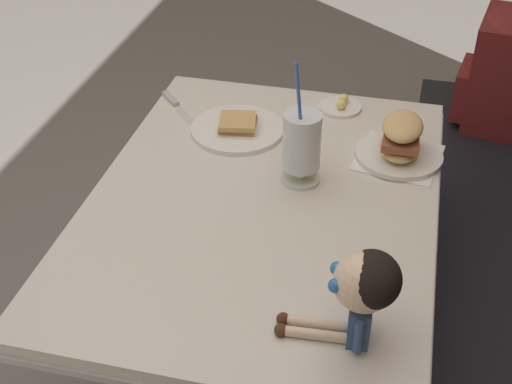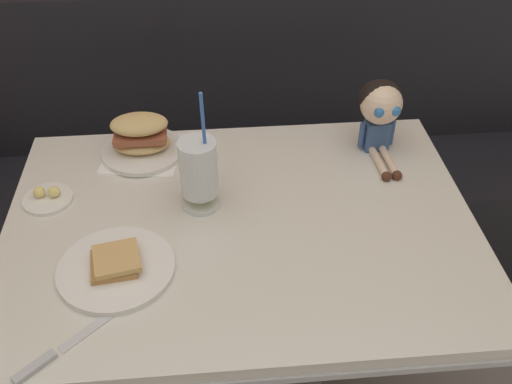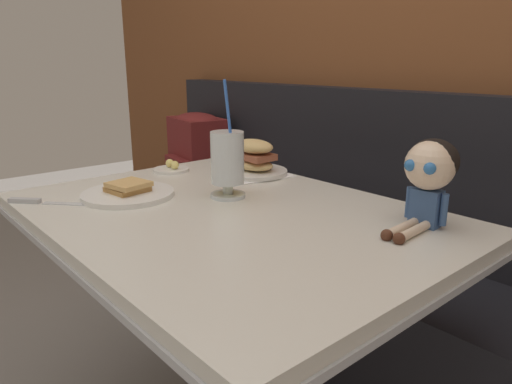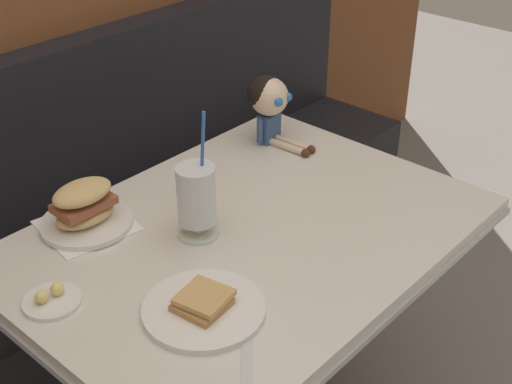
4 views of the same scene
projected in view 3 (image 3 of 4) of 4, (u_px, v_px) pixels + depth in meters
wood_panel_wall at (427, 30)px, 1.61m from camera, size 4.40×0.08×2.40m
booth_bench at (368, 284)px, 1.69m from camera, size 2.60×0.48×1.00m
diner_table at (229, 281)px, 1.23m from camera, size 1.11×0.81×0.74m
toast_plate at (128, 193)px, 1.29m from camera, size 0.25×0.25×0.04m
milkshake_glass at (227, 161)px, 1.27m from camera, size 0.10×0.10×0.32m
sandwich_plate at (254, 161)px, 1.53m from camera, size 0.23×0.23×0.12m
butter_saucer at (171, 168)px, 1.59m from camera, size 0.12×0.12×0.04m
butter_knife at (37, 201)px, 1.24m from camera, size 0.19×0.17×0.01m
seated_doll at (430, 170)px, 1.04m from camera, size 0.12×0.22×0.20m
backpack at (197, 153)px, 2.33m from camera, size 0.33×0.28×0.41m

